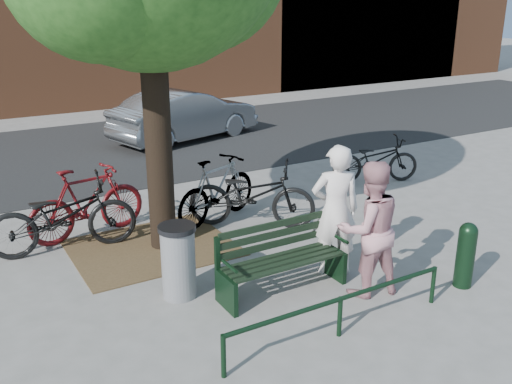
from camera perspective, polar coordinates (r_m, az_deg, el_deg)
ground at (r=7.71m, az=2.66°, el=-9.93°), size 90.00×90.00×0.00m
dirt_pit at (r=9.09m, az=-10.35°, el=-5.49°), size 2.40×2.00×0.02m
road at (r=15.08m, az=-15.24°, el=4.01°), size 40.00×7.00×0.01m
park_bench at (r=7.55m, az=2.39°, el=-6.50°), size 1.74×0.54×0.97m
guard_railing at (r=6.67m, az=8.44°, el=-11.10°), size 3.06×0.06×0.51m
person_left at (r=7.94m, az=7.93°, el=-1.81°), size 0.80×0.68×1.86m
person_right at (r=7.46m, az=11.23°, el=-3.64°), size 0.99×0.84×1.80m
bollard at (r=8.13m, az=20.25°, el=-5.71°), size 0.25×0.25×0.92m
litter_bin at (r=7.45m, az=-7.77°, el=-6.84°), size 0.48×0.48×0.99m
bicycle_a at (r=9.11m, az=-18.80°, el=-2.29°), size 2.28×1.04×1.16m
bicycle_b at (r=9.56m, az=-16.56°, el=-0.98°), size 2.04×0.87×1.18m
bicycle_c at (r=9.58m, az=-0.45°, el=-0.29°), size 2.17×1.89×1.13m
bicycle_d at (r=9.86m, az=-3.93°, el=0.28°), size 1.97×1.19×1.14m
bicycle_e at (r=12.23m, az=11.85°, el=3.18°), size 1.94×1.30×0.96m
parked_car at (r=15.70m, az=-7.11°, el=7.66°), size 4.42×2.53×1.38m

